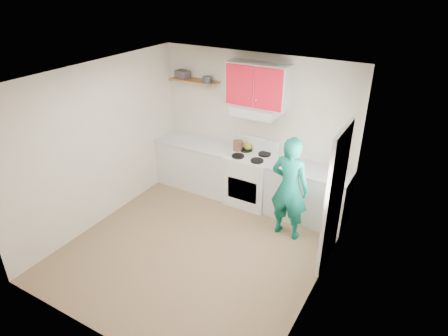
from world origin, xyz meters
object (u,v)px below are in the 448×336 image
Objects in this scene: tin at (207,79)px; person at (290,188)px; stove at (250,179)px; crock at (238,146)px; kettle at (248,146)px.

tin is 2.39m from person.
person reaches higher than stove.
crock is at bearing 163.48° from stove.
stove is at bearing -9.17° from tin.
tin is at bearing 174.48° from crock.
stove is 4.66× the size of crock.
crock is 0.12× the size of person.
crock reaches higher than stove.
tin is at bearing 170.83° from stove.
tin is at bearing 165.61° from kettle.
person reaches higher than crock.
kettle is 0.10× the size of person.
stove is 0.55× the size of person.
kettle is 0.85× the size of crock.
kettle is (-0.16, 0.20, 0.53)m from stove.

